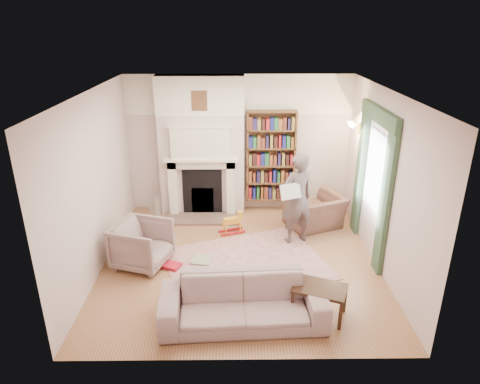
{
  "coord_description": "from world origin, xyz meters",
  "views": [
    {
      "loc": [
        -0.07,
        -6.23,
        3.77
      ],
      "look_at": [
        0.0,
        0.25,
        1.15
      ],
      "focal_mm": 32.0,
      "sensor_mm": 36.0,
      "label": 1
    }
  ],
  "objects_px": {
    "bookcase": "(271,156)",
    "coffee_table": "(319,301)",
    "man_reading": "(297,199)",
    "rocking_horse": "(232,223)",
    "paraffin_heater": "(155,209)",
    "sofa": "(243,301)",
    "armchair_left": "(142,244)",
    "armchair_reading": "(315,211)"
  },
  "relations": [
    {
      "from": "rocking_horse",
      "to": "armchair_left",
      "type": "bearing_deg",
      "value": -162.37
    },
    {
      "from": "armchair_left",
      "to": "rocking_horse",
      "type": "bearing_deg",
      "value": -34.57
    },
    {
      "from": "armchair_reading",
      "to": "man_reading",
      "type": "bearing_deg",
      "value": 29.76
    },
    {
      "from": "man_reading",
      "to": "paraffin_heater",
      "type": "xyz_separation_m",
      "value": [
        -2.69,
        0.86,
        -0.56
      ]
    },
    {
      "from": "armchair_left",
      "to": "coffee_table",
      "type": "height_order",
      "value": "armchair_left"
    },
    {
      "from": "bookcase",
      "to": "rocking_horse",
      "type": "bearing_deg",
      "value": -125.88
    },
    {
      "from": "sofa",
      "to": "bookcase",
      "type": "bearing_deg",
      "value": 77.11
    },
    {
      "from": "man_reading",
      "to": "paraffin_heater",
      "type": "height_order",
      "value": "man_reading"
    },
    {
      "from": "sofa",
      "to": "man_reading",
      "type": "distance_m",
      "value": 2.5
    },
    {
      "from": "man_reading",
      "to": "bookcase",
      "type": "bearing_deg",
      "value": -99.31
    },
    {
      "from": "rocking_horse",
      "to": "armchair_reading",
      "type": "bearing_deg",
      "value": -10.17
    },
    {
      "from": "paraffin_heater",
      "to": "rocking_horse",
      "type": "bearing_deg",
      "value": -19.15
    },
    {
      "from": "paraffin_heater",
      "to": "sofa",
      "type": "bearing_deg",
      "value": -61.26
    },
    {
      "from": "man_reading",
      "to": "rocking_horse",
      "type": "xyz_separation_m",
      "value": [
        -1.16,
        0.33,
        -0.63
      ]
    },
    {
      "from": "bookcase",
      "to": "paraffin_heater",
      "type": "height_order",
      "value": "bookcase"
    },
    {
      "from": "bookcase",
      "to": "paraffin_heater",
      "type": "distance_m",
      "value": 2.56
    },
    {
      "from": "bookcase",
      "to": "coffee_table",
      "type": "xyz_separation_m",
      "value": [
        0.4,
        -3.54,
        -0.95
      ]
    },
    {
      "from": "sofa",
      "to": "coffee_table",
      "type": "relative_size",
      "value": 3.11
    },
    {
      "from": "paraffin_heater",
      "to": "armchair_left",
      "type": "bearing_deg",
      "value": -87.32
    },
    {
      "from": "armchair_left",
      "to": "paraffin_heater",
      "type": "xyz_separation_m",
      "value": [
        -0.08,
        1.64,
        -0.1
      ]
    },
    {
      "from": "rocking_horse",
      "to": "sofa",
      "type": "bearing_deg",
      "value": -106.06
    },
    {
      "from": "armchair_reading",
      "to": "bookcase",
      "type": "bearing_deg",
      "value": -68.97
    },
    {
      "from": "armchair_reading",
      "to": "coffee_table",
      "type": "relative_size",
      "value": 1.43
    },
    {
      "from": "coffee_table",
      "to": "sofa",
      "type": "bearing_deg",
      "value": -151.38
    },
    {
      "from": "coffee_table",
      "to": "armchair_reading",
      "type": "bearing_deg",
      "value": 103.24
    },
    {
      "from": "paraffin_heater",
      "to": "bookcase",
      "type": "bearing_deg",
      "value": 13.83
    },
    {
      "from": "armchair_left",
      "to": "paraffin_heater",
      "type": "relative_size",
      "value": 1.5
    },
    {
      "from": "armchair_reading",
      "to": "coffee_table",
      "type": "bearing_deg",
      "value": 58.02
    },
    {
      "from": "coffee_table",
      "to": "rocking_horse",
      "type": "bearing_deg",
      "value": 138.01
    },
    {
      "from": "bookcase",
      "to": "armchair_reading",
      "type": "relative_size",
      "value": 1.85
    },
    {
      "from": "bookcase",
      "to": "paraffin_heater",
      "type": "bearing_deg",
      "value": -166.17
    },
    {
      "from": "armchair_reading",
      "to": "man_reading",
      "type": "distance_m",
      "value": 0.91
    },
    {
      "from": "coffee_table",
      "to": "paraffin_heater",
      "type": "relative_size",
      "value": 1.27
    },
    {
      "from": "armchair_left",
      "to": "paraffin_heater",
      "type": "height_order",
      "value": "armchair_left"
    },
    {
      "from": "coffee_table",
      "to": "paraffin_heater",
      "type": "height_order",
      "value": "paraffin_heater"
    },
    {
      "from": "armchair_reading",
      "to": "sofa",
      "type": "distance_m",
      "value": 3.18
    },
    {
      "from": "bookcase",
      "to": "armchair_reading",
      "type": "distance_m",
      "value": 1.44
    },
    {
      "from": "paraffin_heater",
      "to": "rocking_horse",
      "type": "distance_m",
      "value": 1.62
    },
    {
      "from": "man_reading",
      "to": "rocking_horse",
      "type": "relative_size",
      "value": 3.46
    },
    {
      "from": "bookcase",
      "to": "rocking_horse",
      "type": "xyz_separation_m",
      "value": [
        -0.8,
        -1.1,
        -0.96
      ]
    },
    {
      "from": "bookcase",
      "to": "coffee_table",
      "type": "relative_size",
      "value": 2.64
    },
    {
      "from": "armchair_left",
      "to": "man_reading",
      "type": "relative_size",
      "value": 0.49
    }
  ]
}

